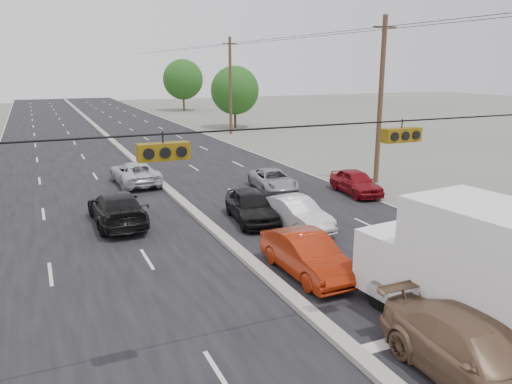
# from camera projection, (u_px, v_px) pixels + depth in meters

# --- Properties ---
(ground) EXTENTS (200.00, 200.00, 0.00)m
(ground) POSITION_uv_depth(u_px,v_px,m) (341.00, 344.00, 13.13)
(ground) COLOR #606356
(ground) RESTS_ON ground
(road_surface) EXTENTS (20.00, 160.00, 0.02)m
(road_surface) POSITION_uv_depth(u_px,v_px,m) (130.00, 158.00, 39.67)
(road_surface) COLOR black
(road_surface) RESTS_ON ground
(center_median) EXTENTS (0.50, 160.00, 0.20)m
(center_median) POSITION_uv_depth(u_px,v_px,m) (130.00, 157.00, 39.64)
(center_median) COLOR gray
(center_median) RESTS_ON ground
(utility_pole_right_b) EXTENTS (1.60, 0.30, 10.00)m
(utility_pole_right_b) POSITION_uv_depth(u_px,v_px,m) (380.00, 100.00, 30.09)
(utility_pole_right_b) COLOR #422D1E
(utility_pole_right_b) RESTS_ON ground
(utility_pole_right_c) EXTENTS (1.60, 0.30, 10.00)m
(utility_pole_right_c) POSITION_uv_depth(u_px,v_px,m) (230.00, 85.00, 52.21)
(utility_pole_right_c) COLOR #422D1E
(utility_pole_right_c) RESTS_ON ground
(traffic_signals) EXTENTS (25.00, 0.30, 0.54)m
(traffic_signals) POSITION_uv_depth(u_px,v_px,m) (398.00, 134.00, 12.33)
(traffic_signals) COLOR black
(traffic_signals) RESTS_ON ground
(tree_right_mid) EXTENTS (5.60, 5.60, 7.14)m
(tree_right_mid) POSITION_uv_depth(u_px,v_px,m) (235.00, 90.00, 57.81)
(tree_right_mid) COLOR #382619
(tree_right_mid) RESTS_ON ground
(tree_right_far) EXTENTS (6.40, 6.40, 8.16)m
(tree_right_far) POSITION_uv_depth(u_px,v_px,m) (183.00, 79.00, 80.17)
(tree_right_far) COLOR #382619
(tree_right_far) RESTS_ON ground
(box_truck) EXTENTS (3.27, 7.52, 3.71)m
(box_truck) POSITION_uv_depth(u_px,v_px,m) (486.00, 273.00, 12.94)
(box_truck) COLOR black
(box_truck) RESTS_ON ground
(tan_sedan) EXTENTS (2.30, 5.36, 1.54)m
(tan_sedan) POSITION_uv_depth(u_px,v_px,m) (479.00, 356.00, 11.24)
(tan_sedan) COLOR brown
(tan_sedan) RESTS_ON ground
(red_sedan) EXTENTS (1.61, 4.47, 1.46)m
(red_sedan) POSITION_uv_depth(u_px,v_px,m) (307.00, 255.00, 17.30)
(red_sedan) COLOR maroon
(red_sedan) RESTS_ON ground
(queue_car_a) EXTENTS (2.32, 4.58, 1.50)m
(queue_car_a) POSITION_uv_depth(u_px,v_px,m) (251.00, 206.00, 23.29)
(queue_car_a) COLOR black
(queue_car_a) RESTS_ON ground
(queue_car_b) EXTENTS (1.91, 4.37, 1.40)m
(queue_car_b) POSITION_uv_depth(u_px,v_px,m) (295.00, 214.00, 22.29)
(queue_car_b) COLOR silver
(queue_car_b) RESTS_ON ground
(queue_car_c) EXTENTS (2.54, 4.59, 1.22)m
(queue_car_c) POSITION_uv_depth(u_px,v_px,m) (273.00, 180.00, 29.15)
(queue_car_c) COLOR gray
(queue_car_c) RESTS_ON ground
(queue_car_d) EXTENTS (2.42, 4.69, 1.30)m
(queue_car_d) POSITION_uv_depth(u_px,v_px,m) (463.00, 221.00, 21.35)
(queue_car_d) COLOR navy
(queue_car_d) RESTS_ON ground
(queue_car_e) EXTENTS (2.01, 4.19, 1.38)m
(queue_car_e) POSITION_uv_depth(u_px,v_px,m) (356.00, 182.00, 28.29)
(queue_car_e) COLOR maroon
(queue_car_e) RESTS_ON ground
(oncoming_near) EXTENTS (2.23, 5.30, 1.53)m
(oncoming_near) POSITION_uv_depth(u_px,v_px,m) (117.00, 208.00, 22.86)
(oncoming_near) COLOR black
(oncoming_near) RESTS_ON ground
(oncoming_far) EXTENTS (2.53, 5.15, 1.41)m
(oncoming_far) POSITION_uv_depth(u_px,v_px,m) (135.00, 173.00, 30.61)
(oncoming_far) COLOR silver
(oncoming_far) RESTS_ON ground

